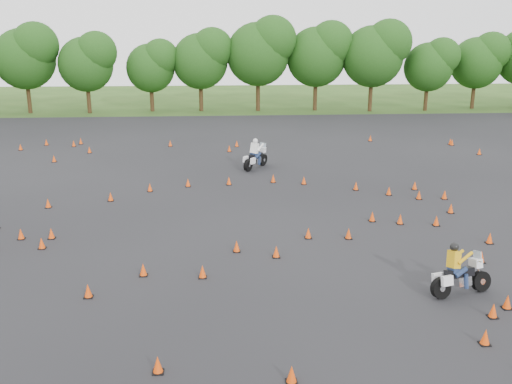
# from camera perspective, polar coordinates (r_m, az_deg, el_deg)

# --- Properties ---
(ground) EXTENTS (140.00, 140.00, 0.00)m
(ground) POSITION_cam_1_polar(r_m,az_deg,el_deg) (23.65, 0.67, -5.47)
(ground) COLOR #2D5119
(ground) RESTS_ON ground
(asphalt_pad) EXTENTS (62.00, 62.00, 0.00)m
(asphalt_pad) POSITION_cam_1_polar(r_m,az_deg,el_deg) (29.30, -0.27, -1.17)
(asphalt_pad) COLOR black
(asphalt_pad) RESTS_ON ground
(treeline) EXTENTS (86.97, 32.41, 10.53)m
(treeline) POSITION_cam_1_polar(r_m,az_deg,el_deg) (56.96, -1.19, 11.93)
(treeline) COLOR #1C4313
(treeline) RESTS_ON ground
(traffic_cones) EXTENTS (36.33, 32.64, 0.45)m
(traffic_cones) POSITION_cam_1_polar(r_m,az_deg,el_deg) (28.79, -0.33, -1.01)
(traffic_cones) COLOR #EB4609
(traffic_cones) RESTS_ON asphalt_pad
(rider_yellow) EXTENTS (2.44, 1.33, 1.80)m
(rider_yellow) POSITION_cam_1_polar(r_m,az_deg,el_deg) (20.37, 20.09, -7.39)
(rider_yellow) COLOR gold
(rider_yellow) RESTS_ON ground
(rider_white) EXTENTS (2.14, 2.56, 1.99)m
(rider_white) POSITION_cam_1_polar(r_m,az_deg,el_deg) (36.53, -0.07, 3.91)
(rider_white) COLOR white
(rider_white) RESTS_ON ground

